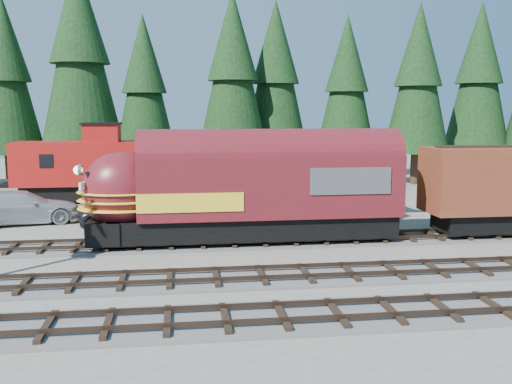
{
  "coord_description": "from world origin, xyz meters",
  "views": [
    {
      "loc": [
        -5.52,
        -23.61,
        6.59
      ],
      "look_at": [
        -1.82,
        4.0,
        2.59
      ],
      "focal_mm": 40.0,
      "sensor_mm": 36.0,
      "label": 1
    }
  ],
  "objects": [
    {
      "name": "locomotive",
      "position": [
        -2.76,
        4.0,
        2.52
      ],
      "size": [
        15.83,
        3.15,
        4.3
      ],
      "color": "black",
      "rests_on": "ground"
    },
    {
      "name": "caboose",
      "position": [
        -11.92,
        18.0,
        2.62
      ],
      "size": [
        10.16,
        2.95,
        5.28
      ],
      "color": "black",
      "rests_on": "ground"
    },
    {
      "name": "track_spur",
      "position": [
        -10.0,
        18.0,
        0.06
      ],
      "size": [
        32.0,
        3.2,
        0.33
      ],
      "color": "#4C4947",
      "rests_on": "ground"
    },
    {
      "name": "depot",
      "position": [
        -0.0,
        10.5,
        2.96
      ],
      "size": [
        12.8,
        7.0,
        5.3
      ],
      "color": "gold",
      "rests_on": "ground"
    },
    {
      "name": "pickup_truck_a",
      "position": [
        -8.33,
        9.02,
        0.8
      ],
      "size": [
        6.01,
        3.26,
        1.6
      ],
      "primitive_type": "imported",
      "rotation": [
        0.0,
        0.0,
        1.68
      ],
      "color": "black",
      "rests_on": "ground"
    },
    {
      "name": "conifer_backdrop",
      "position": [
        4.96,
        24.98,
        10.1
      ],
      "size": [
        79.24,
        21.42,
        16.59
      ],
      "color": "black",
      "rests_on": "ground"
    },
    {
      "name": "track_siding",
      "position": [
        10.0,
        4.0,
        0.06
      ],
      "size": [
        68.0,
        3.2,
        0.33
      ],
      "color": "#4C4947",
      "rests_on": "ground"
    },
    {
      "name": "ground",
      "position": [
        0.0,
        0.0,
        0.0
      ],
      "size": [
        120.0,
        120.0,
        0.0
      ],
      "primitive_type": "plane",
      "color": "#6B665B",
      "rests_on": "ground"
    },
    {
      "name": "pickup_truck_b",
      "position": [
        -14.75,
        10.75,
        0.97
      ],
      "size": [
        7.1,
        4.13,
        1.93
      ],
      "primitive_type": "imported",
      "rotation": [
        0.0,
        0.0,
        1.8
      ],
      "color": "#AEB1B6",
      "rests_on": "ground"
    }
  ]
}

